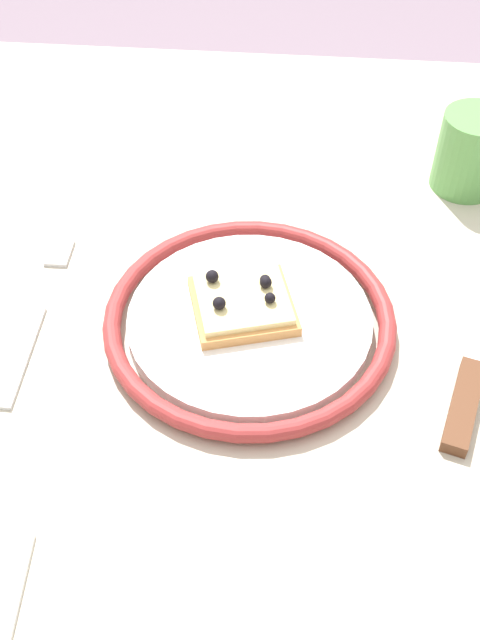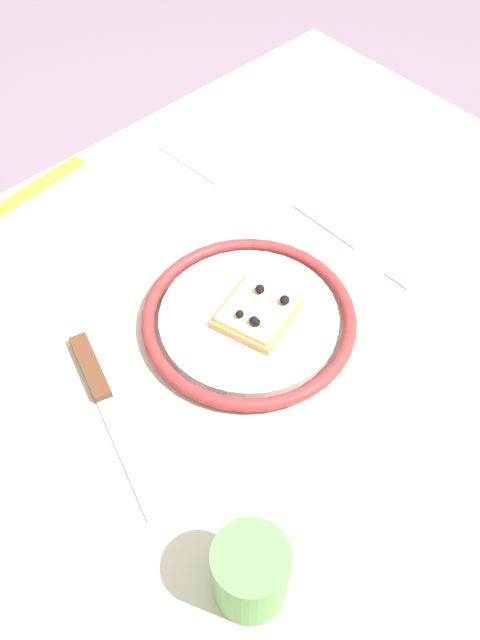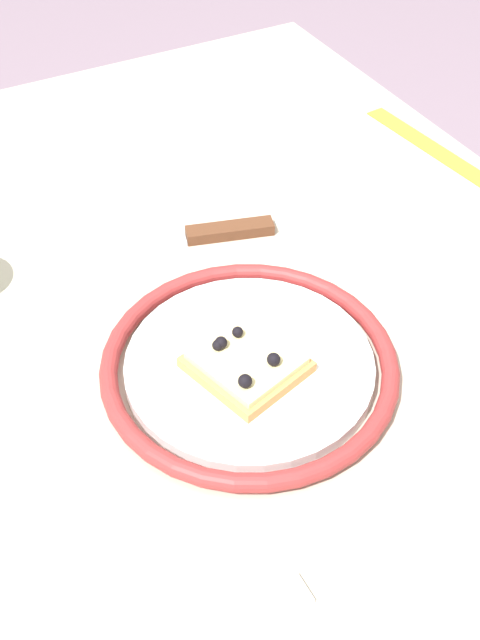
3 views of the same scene
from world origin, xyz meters
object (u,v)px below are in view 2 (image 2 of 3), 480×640
Objects in this scene: knife at (100,390)px; cup at (251,572)px; plate at (249,319)px; pizza_slice_near at (257,312)px; napkin at (221,143)px; dining_table at (253,397)px; fork at (353,243)px.

cup reaches higher than knife.
plate is 2.44× the size of pizza_slice_near.
cup is at bearing 85.10° from knife.
napkin is at bearing -126.01° from plate.
fork is at bearing -168.21° from dining_table.
cup is at bearing 50.70° from napkin.
plate reaches higher than dining_table.
cup is at bearing 45.29° from pizza_slice_near.
plate reaches higher than napkin.
plate is at bearing 167.38° from knife.
napkin is at bearing -148.87° from knife.
dining_table is at bearing -134.37° from cup.
plate is 0.31m from cup.
napkin is (-0.23, -0.32, 0.08)m from dining_table.
plate reaches higher than fork.
plate is 1.07× the size of knife.
fork is 1.44× the size of napkin.
dining_table is 0.10m from plate.
pizza_slice_near is 0.34m from napkin.
pizza_slice_near is at bearing 55.56° from napkin.
pizza_slice_near is (-0.04, -0.04, 0.10)m from dining_table.
cup is at bearing 45.63° from dining_table.
cup reaches higher than dining_table.
knife is at bearing -28.81° from dining_table.
napkin is (-0.40, -0.49, -0.04)m from cup.
dining_table is at bearing 151.19° from knife.
knife is at bearing -5.90° from fork.
fork is at bearing -176.98° from pizza_slice_near.
fork is (-0.37, 0.04, -0.00)m from knife.
pizza_slice_near is 0.74× the size of napkin.
plate reaches higher than knife.
knife is 0.27m from cup.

